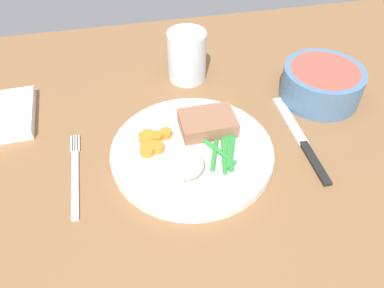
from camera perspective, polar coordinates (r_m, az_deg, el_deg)
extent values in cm
cube|color=brown|center=(60.44, -0.94, -2.96)|extent=(120.00, 90.00, 2.00)
cylinder|color=white|center=(59.67, 0.00, -1.23)|extent=(24.86, 24.86, 1.60)
cube|color=#936047|center=(61.59, 2.30, 3.12)|extent=(8.78, 6.38, 2.45)
ellipsoid|color=beige|center=(54.43, -1.32, -2.94)|extent=(6.05, 5.57, 3.74)
cylinder|color=orange|center=(60.45, -5.32, 1.03)|extent=(1.96, 1.96, 1.03)
cylinder|color=orange|center=(60.63, -6.44, 1.15)|extent=(2.18, 2.18, 1.13)
cylinder|color=orange|center=(58.73, -5.11, -0.51)|extent=(2.07, 2.07, 1.12)
cylinder|color=orange|center=(59.12, -6.39, -0.39)|extent=(2.47, 2.47, 0.92)
cylinder|color=orange|center=(60.50, -6.73, 0.96)|extent=(2.45, 2.45, 1.06)
cylinder|color=orange|center=(60.62, -6.59, 0.94)|extent=(2.46, 2.46, 0.85)
cylinder|color=orange|center=(60.82, -3.87, 1.56)|extent=(1.88, 1.88, 1.17)
cylinder|color=orange|center=(58.34, -6.64, -1.00)|extent=(2.17, 2.17, 1.19)
cylinder|color=#2D8C38|center=(58.00, 4.72, -1.50)|extent=(2.37, 7.47, 0.71)
cylinder|color=#2D8C38|center=(58.51, 5.51, -1.01)|extent=(3.28, 7.00, 0.76)
cylinder|color=#2D8C38|center=(58.85, 4.87, -0.63)|extent=(2.60, 5.88, 0.73)
cylinder|color=#2D8C38|center=(57.75, 3.31, -1.65)|extent=(2.70, 5.89, 0.72)
cylinder|color=#2D8C38|center=(58.64, 5.36, -0.89)|extent=(2.11, 5.56, 0.73)
cylinder|color=#2D8C38|center=(58.45, 5.51, -1.03)|extent=(2.31, 7.81, 0.82)
cylinder|color=#2D8C38|center=(58.45, 5.80, -1.07)|extent=(3.16, 6.48, 0.81)
cylinder|color=#2D8C38|center=(58.58, 3.61, -0.79)|extent=(4.54, 7.14, 0.76)
cube|color=silver|center=(58.83, -16.76, -5.55)|extent=(1.00, 13.00, 0.40)
cube|color=silver|center=(64.66, -17.28, -0.05)|extent=(0.24, 3.60, 0.40)
cube|color=silver|center=(64.60, -16.94, 0.00)|extent=(0.24, 3.60, 0.40)
cube|color=silver|center=(64.54, -16.59, 0.05)|extent=(0.24, 3.60, 0.40)
cube|color=silver|center=(64.49, -16.24, 0.10)|extent=(0.24, 3.60, 0.40)
cube|color=black|center=(61.88, 17.58, -2.64)|extent=(1.30, 9.00, 0.64)
cube|color=silver|center=(68.04, 14.13, 3.40)|extent=(1.70, 12.00, 0.40)
cylinder|color=silver|center=(73.68, -0.76, 12.78)|extent=(7.16, 7.16, 9.39)
cylinder|color=silver|center=(75.22, -0.74, 10.95)|extent=(6.58, 6.58, 3.73)
cylinder|color=#4C7299|center=(73.10, 18.47, 8.36)|extent=(14.02, 14.02, 5.91)
cylinder|color=#B24C3F|center=(72.36, 18.71, 9.20)|extent=(11.92, 11.92, 3.25)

